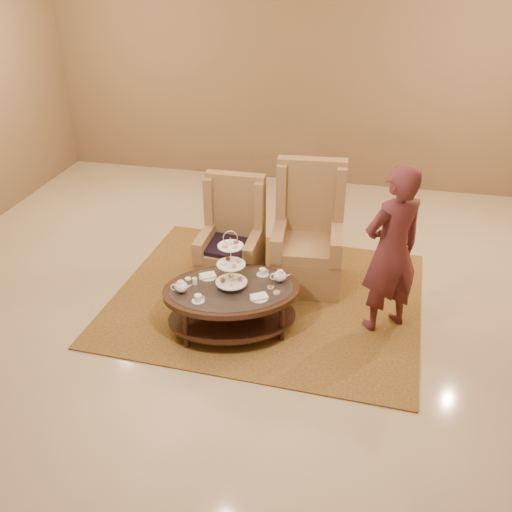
% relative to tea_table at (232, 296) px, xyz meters
% --- Properties ---
extents(ground, '(8.00, 8.00, 0.00)m').
position_rel_tea_table_xyz_m(ground, '(0.11, 0.14, -0.41)').
color(ground, beige).
rests_on(ground, ground).
extents(ceiling, '(8.00, 8.00, 0.02)m').
position_rel_tea_table_xyz_m(ceiling, '(0.11, 0.14, -0.41)').
color(ceiling, white).
rests_on(ceiling, ground).
extents(wall_back, '(8.00, 0.04, 3.50)m').
position_rel_tea_table_xyz_m(wall_back, '(0.11, 4.14, 1.34)').
color(wall_back, '#896B4B').
rests_on(wall_back, ground).
extents(rug, '(3.37, 2.85, 0.02)m').
position_rel_tea_table_xyz_m(rug, '(0.23, 0.63, -0.40)').
color(rug, olive).
rests_on(rug, ground).
extents(tea_table, '(1.57, 1.32, 1.12)m').
position_rel_tea_table_xyz_m(tea_table, '(0.00, 0.00, 0.00)').
color(tea_table, black).
rests_on(tea_table, ground).
extents(armchair_left, '(0.66, 0.69, 1.23)m').
position_rel_tea_table_xyz_m(armchair_left, '(-0.24, 0.92, 0.01)').
color(armchair_left, '#A17B4B').
rests_on(armchair_left, ground).
extents(armchair_right, '(0.81, 0.83, 1.39)m').
position_rel_tea_table_xyz_m(armchair_right, '(0.59, 1.11, 0.06)').
color(armchair_right, '#A17B4B').
rests_on(armchair_right, ground).
extents(person, '(0.76, 0.71, 1.74)m').
position_rel_tea_table_xyz_m(person, '(1.47, 0.39, 0.46)').
color(person, '#562529').
rests_on(person, ground).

